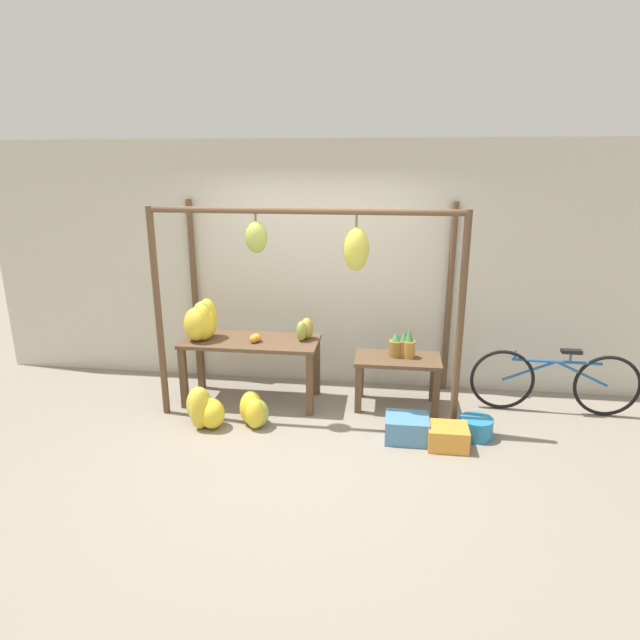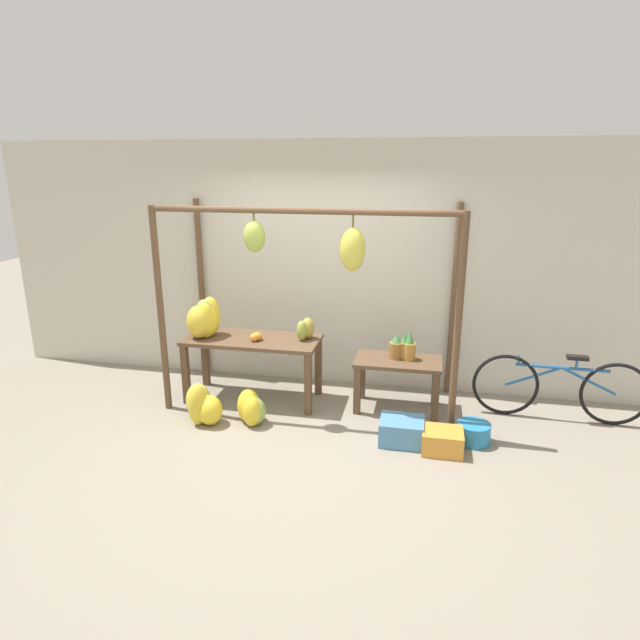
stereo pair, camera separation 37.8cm
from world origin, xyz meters
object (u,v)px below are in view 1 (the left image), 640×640
Objects in this scene: banana_pile_ground_left at (204,409)px; papaya_pile at (305,329)px; fruit_crate_purple at (448,437)px; banana_pile_ground_right at (254,411)px; orange_pile at (256,338)px; fruit_crate_white at (407,428)px; banana_pile_on_table at (202,322)px; pineapple_cluster at (402,346)px; blue_bucket at (476,428)px; parked_bicycle at (554,381)px.

banana_pile_ground_left is 1.33m from papaya_pile.
banana_pile_ground_left is 1.98× the size of papaya_pile.
banana_pile_ground_right is at bearing 174.87° from fruit_crate_purple.
fruit_crate_white is (1.61, -0.60, -0.64)m from orange_pile.
fruit_crate_white is 1.65× the size of papaya_pile.
fruit_crate_white is (1.51, -0.08, -0.05)m from banana_pile_ground_right.
banana_pile_ground_right is at bearing -37.91° from banana_pile_on_table.
pineapple_cluster is 1.01× the size of blue_bucket.
banana_pile_ground_right is at bearing -79.93° from orange_pile.
blue_bucket is 2.00m from papaya_pile.
fruit_crate_white is 1.11× the size of fruit_crate_purple.
orange_pile reaches higher than parked_bicycle.
papaya_pile reaches higher than fruit_crate_white.
pineapple_cluster is 0.19× the size of parked_bicycle.
pineapple_cluster is (2.13, 0.16, -0.22)m from banana_pile_on_table.
papaya_pile reaches higher than blue_bucket.
banana_pile_ground_left is 1.33× the size of fruit_crate_purple.
orange_pile is at bearing 100.07° from banana_pile_ground_right.
orange_pile is 2.41m from blue_bucket.
fruit_crate_white is at bearing -152.64° from parked_bicycle.
papaya_pile is at bearing -178.82° from parked_bicycle.
parked_bicycle is (1.59, 0.04, -0.34)m from pineapple_cluster.
parked_bicycle is (3.72, 0.19, -0.56)m from banana_pile_on_table.
blue_bucket is at bearing -9.30° from banana_pile_on_table.
banana_pile_on_table is 2.15m from pineapple_cluster.
banana_pile_ground_left is (-0.40, -0.59, -0.57)m from orange_pile.
fruit_crate_purple is at bearing -142.57° from parked_bicycle.
fruit_crate_white is (2.01, -0.01, -0.07)m from banana_pile_ground_left.
pineapple_cluster is at bearing 139.02° from blue_bucket.
banana_pile_on_table reaches higher than orange_pile.
pineapple_cluster reaches higher than orange_pile.
pineapple_cluster is 1.05m from papaya_pile.
banana_pile_on_table is 2.77m from fruit_crate_purple.
blue_bucket is at bearing -40.98° from pineapple_cluster.
banana_pile_ground_left is at bearing -73.08° from banana_pile_on_table.
banana_pile_on_table is at bearing -172.71° from papaya_pile.
orange_pile is 0.50× the size of blue_bucket.
papaya_pile reaches higher than pineapple_cluster.
parked_bicycle is at bearing 3.50° from orange_pile.
pineapple_cluster is at bearing 25.04° from banana_pile_ground_right.
pineapple_cluster is 0.83× the size of banana_pile_ground_right.
pineapple_cluster reaches higher than banana_pile_ground_left.
parked_bicycle is at bearing 27.36° from fruit_crate_white.
banana_pile_on_table is 2.40m from fruit_crate_white.
fruit_crate_white is 1.30× the size of blue_bucket.
orange_pile is 0.39× the size of fruit_crate_white.
orange_pile is (0.58, 0.00, -0.15)m from banana_pile_on_table.
parked_bicycle is (3.54, 0.79, 0.17)m from banana_pile_ground_left.
banana_pile_ground_right is 1.03m from papaya_pile.
papaya_pile is at bearing 38.85° from banana_pile_ground_left.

